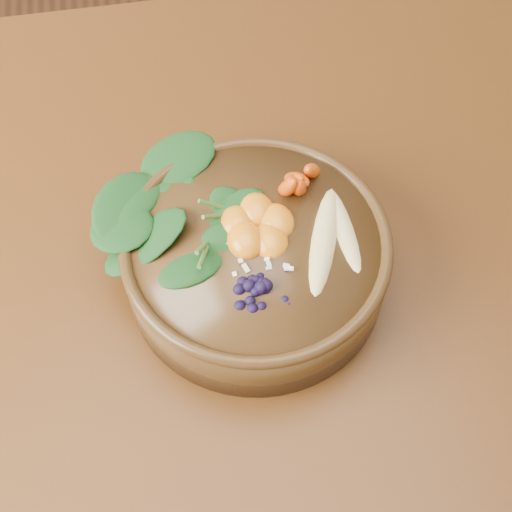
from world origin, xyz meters
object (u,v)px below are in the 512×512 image
at_px(stoneware_bowl, 256,261).
at_px(carrot_cluster, 301,158).
at_px(blueberry_pile, 262,280).
at_px(kale_heap, 212,185).
at_px(dining_table, 276,251).
at_px(banana_halves, 335,228).
at_px(mandarin_cluster, 257,218).

bearing_deg(stoneware_bowl, carrot_cluster, 48.86).
xyz_separation_m(stoneware_bowl, blueberry_pile, (-0.01, -0.06, 0.06)).
bearing_deg(kale_heap, dining_table, 15.65).
bearing_deg(dining_table, kale_heap, -164.35).
relative_size(dining_table, stoneware_bowl, 5.22).
xyz_separation_m(dining_table, carrot_cluster, (0.02, -0.02, 0.22)).
xyz_separation_m(banana_halves, mandarin_cluster, (-0.08, 0.03, 0.00)).
height_order(dining_table, banana_halves, banana_halves).
distance_m(dining_table, banana_halves, 0.22).
relative_size(stoneware_bowl, banana_halves, 1.82).
bearing_deg(carrot_cluster, dining_table, 145.17).
height_order(stoneware_bowl, banana_halves, banana_halves).
relative_size(dining_table, blueberry_pile, 11.30).
bearing_deg(dining_table, banana_halves, -66.86).
distance_m(stoneware_bowl, kale_heap, 0.10).
relative_size(kale_heap, mandarin_cluster, 2.07).
relative_size(carrot_cluster, mandarin_cluster, 0.87).
xyz_separation_m(stoneware_bowl, banana_halves, (0.09, -0.01, 0.06)).
bearing_deg(mandarin_cluster, kale_heap, 130.76).
bearing_deg(carrot_cluster, stoneware_bowl, -123.69).
bearing_deg(carrot_cluster, mandarin_cluster, -129.81).
bearing_deg(carrot_cluster, blueberry_pile, -109.55).
distance_m(carrot_cluster, blueberry_pile, 0.16).
height_order(dining_table, carrot_cluster, carrot_cluster).
bearing_deg(kale_heap, carrot_cluster, 3.06).
height_order(stoneware_bowl, carrot_cluster, carrot_cluster).
distance_m(dining_table, kale_heap, 0.22).
distance_m(stoneware_bowl, blueberry_pile, 0.09).
bearing_deg(blueberry_pile, kale_heap, 104.35).
height_order(dining_table, blueberry_pile, blueberry_pile).
bearing_deg(stoneware_bowl, blueberry_pile, -94.59).
bearing_deg(stoneware_bowl, banana_halves, -4.71).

